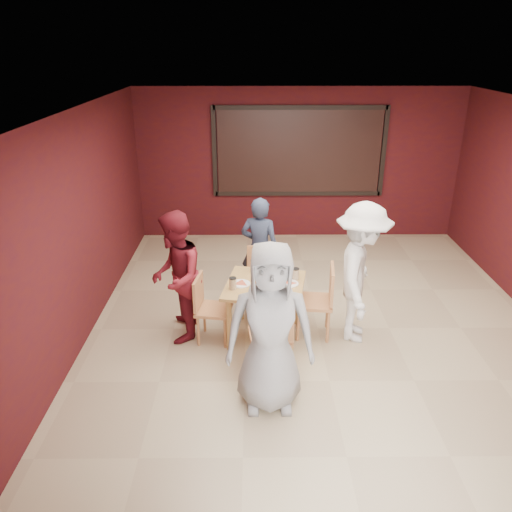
{
  "coord_description": "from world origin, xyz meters",
  "views": [
    {
      "loc": [
        -0.87,
        -5.72,
        3.53
      ],
      "look_at": [
        -0.82,
        -0.17,
        1.13
      ],
      "focal_mm": 35.0,
      "sensor_mm": 36.0,
      "label": 1
    }
  ],
  "objects_px": {
    "chair_right": "(321,297)",
    "diner_left": "(176,277)",
    "dining_table": "(265,291)",
    "diner_back": "(260,249)",
    "chair_left": "(208,305)",
    "chair_back": "(262,275)",
    "diner_right": "(361,273)",
    "diner_front": "(270,328)",
    "chair_front": "(271,335)"
  },
  "relations": [
    {
      "from": "chair_right",
      "to": "diner_left",
      "type": "bearing_deg",
      "value": -179.39
    },
    {
      "from": "dining_table",
      "to": "diner_left",
      "type": "xyz_separation_m",
      "value": [
        -1.1,
        0.02,
        0.18
      ]
    },
    {
      "from": "diner_back",
      "to": "diner_left",
      "type": "xyz_separation_m",
      "value": [
        -1.05,
        -1.08,
        0.07
      ]
    },
    {
      "from": "chair_right",
      "to": "diner_left",
      "type": "height_order",
      "value": "diner_left"
    },
    {
      "from": "chair_left",
      "to": "diner_back",
      "type": "height_order",
      "value": "diner_back"
    },
    {
      "from": "chair_left",
      "to": "dining_table",
      "type": "bearing_deg",
      "value": 5.14
    },
    {
      "from": "chair_back",
      "to": "diner_right",
      "type": "bearing_deg",
      "value": -32.54
    },
    {
      "from": "chair_back",
      "to": "diner_back",
      "type": "distance_m",
      "value": 0.43
    },
    {
      "from": "diner_front",
      "to": "chair_front",
      "type": "bearing_deg",
      "value": 85.45
    },
    {
      "from": "chair_left",
      "to": "diner_back",
      "type": "xyz_separation_m",
      "value": [
        0.66,
        1.16,
        0.28
      ]
    },
    {
      "from": "chair_back",
      "to": "chair_right",
      "type": "xyz_separation_m",
      "value": [
        0.73,
        -0.72,
        0.03
      ]
    },
    {
      "from": "chair_front",
      "to": "diner_right",
      "type": "xyz_separation_m",
      "value": [
        1.13,
        0.82,
        0.37
      ]
    },
    {
      "from": "chair_back",
      "to": "chair_left",
      "type": "relative_size",
      "value": 1.04
    },
    {
      "from": "diner_front",
      "to": "diner_left",
      "type": "relative_size",
      "value": 1.09
    },
    {
      "from": "chair_front",
      "to": "diner_back",
      "type": "bearing_deg",
      "value": 92.96
    },
    {
      "from": "chair_front",
      "to": "diner_left",
      "type": "distance_m",
      "value": 1.46
    },
    {
      "from": "chair_back",
      "to": "diner_back",
      "type": "xyz_separation_m",
      "value": [
        -0.03,
        0.35,
        0.26
      ]
    },
    {
      "from": "chair_right",
      "to": "chair_back",
      "type": "bearing_deg",
      "value": 135.65
    },
    {
      "from": "chair_back",
      "to": "diner_front",
      "type": "bearing_deg",
      "value": -88.82
    },
    {
      "from": "diner_front",
      "to": "chair_back",
      "type": "bearing_deg",
      "value": 90.56
    },
    {
      "from": "dining_table",
      "to": "chair_front",
      "type": "relative_size",
      "value": 1.17
    },
    {
      "from": "chair_back",
      "to": "chair_right",
      "type": "height_order",
      "value": "chair_right"
    },
    {
      "from": "dining_table",
      "to": "diner_right",
      "type": "xyz_separation_m",
      "value": [
        1.18,
        -0.01,
        0.24
      ]
    },
    {
      "from": "chair_left",
      "to": "chair_right",
      "type": "distance_m",
      "value": 1.43
    },
    {
      "from": "diner_left",
      "to": "chair_left",
      "type": "bearing_deg",
      "value": 75.74
    },
    {
      "from": "chair_back",
      "to": "chair_right",
      "type": "bearing_deg",
      "value": -44.35
    },
    {
      "from": "diner_right",
      "to": "diner_front",
      "type": "bearing_deg",
      "value": 151.03
    },
    {
      "from": "dining_table",
      "to": "chair_left",
      "type": "bearing_deg",
      "value": -174.86
    },
    {
      "from": "chair_back",
      "to": "diner_left",
      "type": "xyz_separation_m",
      "value": [
        -1.08,
        -0.74,
        0.33
      ]
    },
    {
      "from": "diner_left",
      "to": "chair_right",
      "type": "bearing_deg",
      "value": 88.05
    },
    {
      "from": "chair_front",
      "to": "chair_back",
      "type": "relative_size",
      "value": 1.04
    },
    {
      "from": "chair_front",
      "to": "chair_back",
      "type": "bearing_deg",
      "value": 92.69
    },
    {
      "from": "chair_front",
      "to": "chair_left",
      "type": "relative_size",
      "value": 1.08
    },
    {
      "from": "dining_table",
      "to": "chair_right",
      "type": "distance_m",
      "value": 0.72
    },
    {
      "from": "diner_left",
      "to": "diner_front",
      "type": "bearing_deg",
      "value": 37.79
    },
    {
      "from": "chair_left",
      "to": "diner_left",
      "type": "xyz_separation_m",
      "value": [
        -0.39,
        0.08,
        0.35
      ]
    },
    {
      "from": "chair_front",
      "to": "diner_back",
      "type": "distance_m",
      "value": 1.95
    },
    {
      "from": "diner_right",
      "to": "chair_left",
      "type": "bearing_deg",
      "value": 104.57
    },
    {
      "from": "diner_front",
      "to": "dining_table",
      "type": "bearing_deg",
      "value": 90.29
    },
    {
      "from": "chair_front",
      "to": "diner_right",
      "type": "bearing_deg",
      "value": 35.9
    },
    {
      "from": "chair_front",
      "to": "diner_right",
      "type": "height_order",
      "value": "diner_right"
    },
    {
      "from": "diner_back",
      "to": "diner_right",
      "type": "bearing_deg",
      "value": 153.76
    },
    {
      "from": "chair_front",
      "to": "diner_front",
      "type": "xyz_separation_m",
      "value": [
        -0.03,
        -0.47,
        0.38
      ]
    },
    {
      "from": "chair_right",
      "to": "chair_front",
      "type": "bearing_deg",
      "value": -127.25
    },
    {
      "from": "chair_front",
      "to": "diner_front",
      "type": "height_order",
      "value": "diner_front"
    },
    {
      "from": "diner_front",
      "to": "diner_left",
      "type": "bearing_deg",
      "value": 129.74
    },
    {
      "from": "diner_right",
      "to": "chair_right",
      "type": "bearing_deg",
      "value": 96.97
    },
    {
      "from": "chair_left",
      "to": "diner_front",
      "type": "xyz_separation_m",
      "value": [
        0.73,
        -1.24,
        0.42
      ]
    },
    {
      "from": "chair_left",
      "to": "diner_back",
      "type": "relative_size",
      "value": 0.57
    },
    {
      "from": "dining_table",
      "to": "diner_back",
      "type": "xyz_separation_m",
      "value": [
        -0.05,
        1.1,
        0.11
      ]
    }
  ]
}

